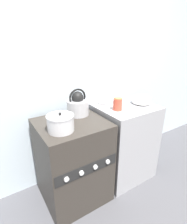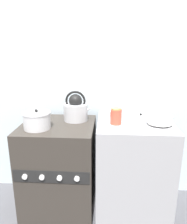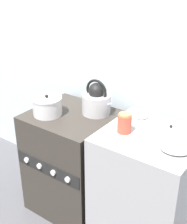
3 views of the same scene
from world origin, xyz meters
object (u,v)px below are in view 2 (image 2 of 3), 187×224
at_px(cooking_pot, 37,120).
at_px(enamel_bowl, 160,119).
at_px(small_ceramic_bowl, 114,113).
at_px(stove, 60,169).
at_px(loose_pot_lid, 141,116).
at_px(storage_jar, 116,116).
at_px(kettle, 76,109).

relative_size(cooking_pot, enamel_bowl, 1.12).
height_order(enamel_bowl, small_ceramic_bowl, enamel_bowl).
bearing_deg(cooking_pot, stove, 36.46).
relative_size(small_ceramic_bowl, loose_pot_lid, 0.44).
bearing_deg(enamel_bowl, loose_pot_lid, 119.60).
bearing_deg(loose_pot_lid, enamel_bowl, -60.40).
height_order(small_ceramic_bowl, storage_jar, storage_jar).
height_order(cooking_pot, storage_jar, storage_jar).
xyz_separation_m(kettle, storage_jar, (0.37, -0.20, 0.00)).
xyz_separation_m(small_ceramic_bowl, loose_pot_lid, (0.26, -0.04, -0.02)).
distance_m(stove, kettle, 0.60).
relative_size(enamel_bowl, storage_jar, 1.52).
bearing_deg(loose_pot_lid, stove, -167.83).
xyz_separation_m(cooking_pot, loose_pot_lid, (0.92, 0.28, -0.03)).
distance_m(cooking_pot, enamel_bowl, 1.05).
height_order(kettle, cooking_pot, kettle).
height_order(kettle, small_ceramic_bowl, kettle).
distance_m(cooking_pot, small_ceramic_bowl, 0.73).
height_order(cooking_pot, small_ceramic_bowl, cooking_pot).
xyz_separation_m(enamel_bowl, storage_jar, (-0.37, -0.00, 0.02)).
bearing_deg(kettle, enamel_bowl, -14.64).
bearing_deg(stove, loose_pot_lid, 12.17).
bearing_deg(cooking_pot, storage_jar, 4.10).
distance_m(stove, small_ceramic_bowl, 0.76).
xyz_separation_m(cooking_pot, small_ceramic_bowl, (0.66, 0.31, -0.01)).
bearing_deg(small_ceramic_bowl, enamel_bowl, -34.38).
bearing_deg(enamel_bowl, storage_jar, -179.39).
distance_m(stove, storage_jar, 0.77).
distance_m(kettle, small_ceramic_bowl, 0.37).
height_order(kettle, storage_jar, kettle).
distance_m(kettle, storage_jar, 0.42).
relative_size(storage_jar, loose_pot_lid, 0.61).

